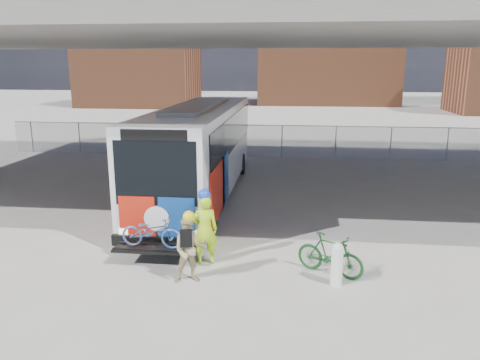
# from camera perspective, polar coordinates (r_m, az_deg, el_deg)

# --- Properties ---
(ground) EXTENTS (160.00, 160.00, 0.00)m
(ground) POSITION_cam_1_polar(r_m,az_deg,el_deg) (15.29, 0.15, -5.73)
(ground) COLOR #9E9991
(ground) RESTS_ON ground
(bus) EXTENTS (2.67, 12.90, 3.69)m
(bus) POSITION_cam_1_polar(r_m,az_deg,el_deg) (18.33, -4.91, 4.33)
(bus) COLOR silver
(bus) RESTS_ON ground
(overpass) EXTENTS (40.00, 16.00, 7.95)m
(overpass) POSITION_cam_1_polar(r_m,az_deg,el_deg) (18.44, 1.60, 18.26)
(overpass) COLOR #605E59
(overpass) RESTS_ON ground
(chainlink_fence) EXTENTS (30.00, 0.06, 30.00)m
(chainlink_fence) POSITION_cam_1_polar(r_m,az_deg,el_deg) (26.63, 2.99, 5.84)
(chainlink_fence) COLOR gray
(chainlink_fence) RESTS_ON ground
(brick_buildings) EXTENTS (54.00, 22.00, 12.00)m
(brick_buildings) POSITION_cam_1_polar(r_m,az_deg,el_deg) (62.55, 6.30, 14.04)
(brick_buildings) COLOR brown
(brick_buildings) RESTS_ON ground
(smokestack) EXTENTS (2.20, 2.20, 25.00)m
(smokestack) POSITION_cam_1_polar(r_m,az_deg,el_deg) (70.81, 17.50, 19.23)
(smokestack) COLOR brown
(smokestack) RESTS_ON ground
(bollard) EXTENTS (0.28, 0.28, 1.07)m
(bollard) POSITION_cam_1_polar(r_m,az_deg,el_deg) (11.47, 11.73, -9.85)
(bollard) COLOR silver
(bollard) RESTS_ON ground
(cyclist_hivis) EXTENTS (0.76, 0.58, 2.04)m
(cyclist_hivis) POSITION_cam_1_polar(r_m,az_deg,el_deg) (12.33, -4.31, -5.83)
(cyclist_hivis) COLOR #B2E718
(cyclist_hivis) RESTS_ON ground
(cyclist_tan) EXTENTS (0.93, 0.80, 1.81)m
(cyclist_tan) POSITION_cam_1_polar(r_m,az_deg,el_deg) (11.35, -6.16, -8.35)
(cyclist_tan) COLOR tan
(cyclist_tan) RESTS_ON ground
(bike_parked) EXTENTS (1.80, 1.29, 1.07)m
(bike_parked) POSITION_cam_1_polar(r_m,az_deg,el_deg) (12.01, 10.91, -8.91)
(bike_parked) COLOR #16451D
(bike_parked) RESTS_ON ground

